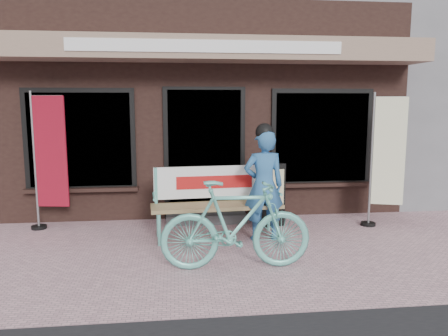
{
  "coord_description": "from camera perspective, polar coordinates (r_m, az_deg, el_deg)",
  "views": [
    {
      "loc": [
        -0.49,
        -5.22,
        1.95
      ],
      "look_at": [
        0.18,
        0.7,
        1.05
      ],
      "focal_mm": 35.0,
      "sensor_mm": 36.0,
      "label": 1
    }
  ],
  "objects": [
    {
      "name": "ground",
      "position": [
        5.59,
        -1.03,
        -11.81
      ],
      "size": [
        70.0,
        70.0,
        0.0
      ],
      "primitive_type": "plane",
      "color": "#CA9AA4",
      "rests_on": "ground"
    },
    {
      "name": "storefront",
      "position": [
        10.25,
        -3.81,
        14.41
      ],
      "size": [
        7.0,
        6.77,
        6.0
      ],
      "color": "black",
      "rests_on": "ground"
    },
    {
      "name": "bench",
      "position": [
        6.37,
        -1.08,
        -3.67
      ],
      "size": [
        1.91,
        0.61,
        1.02
      ],
      "rotation": [
        0.0,
        0.0,
        0.07
      ],
      "color": "#61BEAE",
      "rests_on": "ground"
    },
    {
      "name": "person",
      "position": [
        6.18,
        5.22,
        -2.01
      ],
      "size": [
        0.58,
        0.38,
        1.66
      ],
      "rotation": [
        0.0,
        0.0,
        0.01
      ],
      "color": "#2C629A",
      "rests_on": "ground"
    },
    {
      "name": "bicycle",
      "position": [
        5.14,
        1.56,
        -7.45
      ],
      "size": [
        1.78,
        0.54,
        1.06
      ],
      "primitive_type": "imported",
      "rotation": [
        0.0,
        0.0,
        1.55
      ],
      "color": "#61BEAE",
      "rests_on": "ground"
    },
    {
      "name": "nobori_red",
      "position": [
        7.14,
        -21.96,
        1.08
      ],
      "size": [
        0.63,
        0.26,
        2.12
      ],
      "rotation": [
        0.0,
        0.0,
        -0.16
      ],
      "color": "gray",
      "rests_on": "ground"
    },
    {
      "name": "nobori_cream",
      "position": [
        7.23,
        20.37,
        1.18
      ],
      "size": [
        0.62,
        0.31,
        2.1
      ],
      "rotation": [
        0.0,
        0.0,
        -0.3
      ],
      "color": "gray",
      "rests_on": "ground"
    },
    {
      "name": "menu_stand",
      "position": [
        6.89,
        5.98,
        -3.49
      ],
      "size": [
        0.51,
        0.18,
        1.0
      ],
      "rotation": [
        0.0,
        0.0,
        0.15
      ],
      "color": "black",
      "rests_on": "ground"
    }
  ]
}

